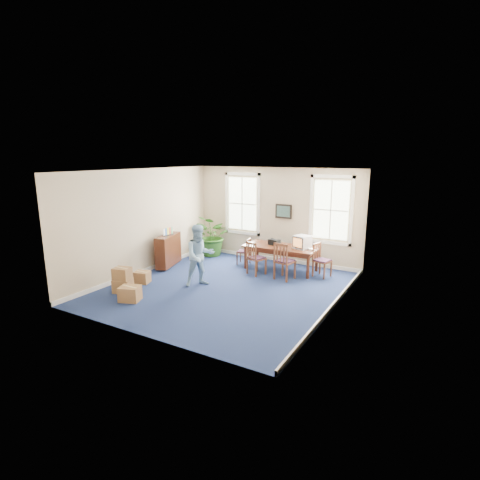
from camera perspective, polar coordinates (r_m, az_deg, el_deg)
The scene contains 25 objects.
floor at distance 10.46m, azimuth -2.12°, elevation -7.27°, with size 6.50×6.50×0.00m, color navy.
ceiling at distance 9.83m, azimuth -2.28°, elevation 10.54°, with size 6.50×6.50×0.00m, color white.
wall_back at distance 12.85m, azimuth 5.48°, elevation 3.84°, with size 6.50×6.50×0.00m, color tan.
wall_front at distance 7.54m, azimuth -15.36°, elevation -2.93°, with size 6.50×6.50×0.00m, color tan.
wall_left at distance 11.86m, azimuth -14.62°, elevation 2.73°, with size 6.50×6.50×0.00m, color tan.
wall_right at distance 8.85m, azimuth 14.55°, elevation -0.59°, with size 6.50×6.50×0.00m, color tan.
baseboard_back at distance 13.15m, azimuth 5.29°, elevation -2.82°, with size 6.00×0.04×0.12m, color white.
baseboard_left at distance 12.19m, azimuth -14.12°, elevation -4.42°, with size 0.04×6.50×0.12m, color white.
baseboard_right at distance 9.32m, azimuth 13.83°, elevation -9.82°, with size 0.04×6.50×0.12m, color white.
window_left at distance 13.37m, azimuth 0.37°, elevation 5.54°, with size 1.40×0.12×2.20m, color white, non-canonical shape.
window_right at distance 12.15m, azimuth 13.69°, elevation 4.44°, with size 1.40×0.12×2.20m, color white, non-canonical shape.
wall_picture at distance 12.67m, azimuth 6.65°, elevation 4.36°, with size 0.58×0.06×0.48m, color black, non-canonical shape.
conference_table at distance 11.99m, azimuth 6.23°, elevation -2.75°, with size 2.30×1.04×0.78m, color #482012, non-canonical shape.
crt_tv at distance 11.65m, azimuth 9.46°, elevation -0.30°, with size 0.44×0.48×0.40m, color #B7B7BC, non-canonical shape.
game_console at distance 11.54m, azimuth 10.79°, elevation -1.39°, with size 0.14×0.18×0.04m, color white.
equipment_bag at distance 12.02m, azimuth 5.25°, elevation -0.32°, with size 0.36×0.23×0.18m, color black.
chair_near_left at distance 11.46m, azimuth 2.53°, elevation -2.73°, with size 0.47×0.47×1.04m, color brown, non-canonical shape.
chair_near_right at distance 11.07m, azimuth 6.86°, elevation -3.17°, with size 0.50×0.50×1.12m, color brown, non-canonical shape.
chair_end_left at distance 12.55m, azimuth 0.56°, elevation -1.72°, with size 0.40×0.40×0.89m, color brown, non-canonical shape.
chair_end_right at distance 11.51m, azimuth 12.45°, elevation -3.05°, with size 0.45×0.45×1.01m, color brown, non-canonical shape.
man at distance 10.45m, azimuth -6.16°, elevation -2.36°, with size 0.85×0.66×1.73m, color #85AFD2.
credenza at distance 12.50m, azimuth -10.86°, elevation -1.72°, with size 0.37×1.28×1.01m, color #482012.
brochure_rack at distance 12.35m, azimuth -10.91°, elevation 1.12°, with size 0.10×0.59×0.26m, color #99999E, non-canonical shape.
potted_plant at distance 13.55m, azimuth -4.13°, elevation 0.65°, with size 1.34×1.17×1.49m, color #255517.
cardboard_boxes at distance 10.43m, azimuth -16.44°, elevation -5.78°, with size 1.25×1.25×0.71m, color #95663C, non-canonical shape.
Camera 1 is at (5.20, -8.34, 3.58)m, focal length 28.00 mm.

